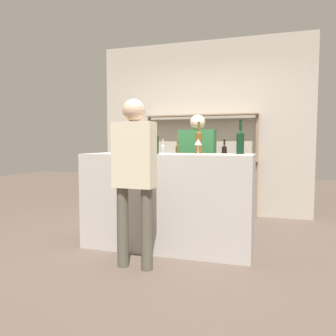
{
  "coord_description": "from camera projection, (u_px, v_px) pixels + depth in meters",
  "views": [
    {
      "loc": [
        1.07,
        -3.42,
        1.16
      ],
      "look_at": [
        0.0,
        0.0,
        0.89
      ],
      "focal_mm": 35.0,
      "sensor_mm": 36.0,
      "label": 1
    }
  ],
  "objects": [
    {
      "name": "counter_bottle_3",
      "position": [
        155.0,
        142.0,
        3.43
      ],
      "size": [
        0.08,
        0.08,
        0.32
      ],
      "color": "black",
      "rests_on": "bar_counter"
    },
    {
      "name": "counter_bottle_0",
      "position": [
        199.0,
        141.0,
        3.7
      ],
      "size": [
        0.07,
        0.07,
        0.35
      ],
      "color": "brown",
      "rests_on": "bar_counter"
    },
    {
      "name": "counter_bottle_4",
      "position": [
        240.0,
        141.0,
        3.48
      ],
      "size": [
        0.08,
        0.08,
        0.37
      ],
      "color": "black",
      "rests_on": "bar_counter"
    },
    {
      "name": "customer_center",
      "position": [
        134.0,
        169.0,
        2.98
      ],
      "size": [
        0.39,
        0.2,
        1.55
      ],
      "rotation": [
        0.0,
        0.0,
        1.52
      ],
      "color": "#575347",
      "rests_on": "ground_plane"
    },
    {
      "name": "ground_plane",
      "position": [
        168.0,
        247.0,
        3.66
      ],
      "size": [
        16.0,
        16.0,
        0.0
      ],
      "primitive_type": "plane",
      "color": "brown"
    },
    {
      "name": "wine_glass",
      "position": [
        198.0,
        142.0,
        3.5
      ],
      "size": [
        0.08,
        0.08,
        0.16
      ],
      "color": "silver",
      "rests_on": "bar_counter"
    },
    {
      "name": "bar_counter",
      "position": [
        168.0,
        201.0,
        3.62
      ],
      "size": [
        1.83,
        0.65,
        1.04
      ],
      "primitive_type": "cube",
      "color": "#B7B2AD",
      "rests_on": "ground_plane"
    },
    {
      "name": "server_behind_counter",
      "position": [
        197.0,
        163.0,
        4.4
      ],
      "size": [
        0.48,
        0.22,
        1.54
      ],
      "rotation": [
        0.0,
        0.0,
        -1.59
      ],
      "color": "black",
      "rests_on": "ground_plane"
    },
    {
      "name": "back_shelf",
      "position": [
        201.0,
        149.0,
        5.24
      ],
      "size": [
        1.79,
        0.18,
        1.61
      ],
      "color": "#897056",
      "rests_on": "ground_plane"
    },
    {
      "name": "back_wall",
      "position": [
        203.0,
        129.0,
        5.39
      ],
      "size": [
        3.43,
        0.12,
        2.8
      ],
      "primitive_type": "cube",
      "color": "#B2A899",
      "rests_on": "ground_plane"
    },
    {
      "name": "counter_bottle_2",
      "position": [
        134.0,
        142.0,
        3.46
      ],
      "size": [
        0.08,
        0.08,
        0.32
      ],
      "color": "black",
      "rests_on": "bar_counter"
    },
    {
      "name": "counter_bottle_1",
      "position": [
        119.0,
        142.0,
        3.9
      ],
      "size": [
        0.08,
        0.08,
        0.35
      ],
      "color": "black",
      "rests_on": "bar_counter"
    }
  ]
}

